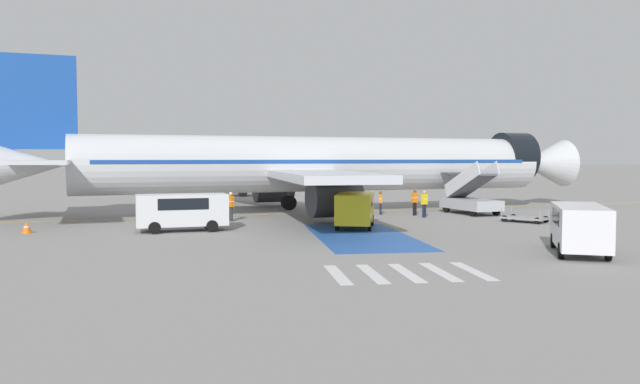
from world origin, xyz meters
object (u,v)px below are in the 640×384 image
object	(u,v)px
airliner	(315,165)
ground_crew_1	(424,202)
service_van_2	(580,225)
ground_crew_2	(381,201)
fuel_tanker	(207,180)
service_van_3	(355,207)
baggage_cart	(525,218)
ground_crew_0	(415,200)
traffic_cone_0	(27,227)
ground_crew_3	(231,204)
service_van_0	(182,209)
boarding_stairs_forward	(470,200)

from	to	relation	value
airliner	ground_crew_1	xyz separation A→B (m)	(6.69, -4.49, -2.42)
service_van_2	ground_crew_2	bearing A→B (deg)	125.29
airliner	fuel_tanker	xyz separation A→B (m)	(-8.43, 20.92, -1.83)
service_van_3	baggage_cart	world-z (taller)	service_van_3
ground_crew_0	traffic_cone_0	size ratio (longest dim) A/B	3.01
service_van_2	traffic_cone_0	xyz separation A→B (m)	(-24.85, 10.68, -0.90)
ground_crew_3	service_van_0	bearing A→B (deg)	-60.42
service_van_2	ground_crew_1	world-z (taller)	service_van_2
service_van_0	ground_crew_1	world-z (taller)	service_van_0
service_van_2	ground_crew_3	world-z (taller)	service_van_2
ground_crew_1	ground_crew_3	world-z (taller)	ground_crew_3
service_van_0	ground_crew_0	world-z (taller)	service_van_0
traffic_cone_0	baggage_cart	bearing A→B (deg)	3.10
service_van_0	baggage_cart	world-z (taller)	service_van_0
airliner	ground_crew_1	world-z (taller)	airliner
airliner	service_van_0	xyz separation A→B (m)	(-8.60, -10.12, -2.26)
airliner	ground_crew_0	size ratio (longest dim) A/B	24.39
service_van_2	fuel_tanker	bearing A→B (deg)	135.36
service_van_0	ground_crew_3	world-z (taller)	service_van_0
airliner	baggage_cart	size ratio (longest dim) A/B	14.99
ground_crew_2	fuel_tanker	bearing A→B (deg)	43.45
airliner	ground_crew_0	bearing A→B (deg)	53.70
service_van_0	ground_crew_2	size ratio (longest dim) A/B	3.05
ground_crew_2	ground_crew_3	size ratio (longest dim) A/B	0.90
ground_crew_1	service_van_0	bearing A→B (deg)	174.39
airliner	service_van_3	world-z (taller)	airliner
service_van_0	baggage_cart	xyz separation A→B (m)	(20.50, 1.84, -0.95)
ground_crew_2	boarding_stairs_forward	bearing A→B (deg)	-79.33
fuel_tanker	ground_crew_0	xyz separation A→B (m)	(14.93, -23.88, -0.58)
boarding_stairs_forward	traffic_cone_0	world-z (taller)	boarding_stairs_forward
airliner	ground_crew_2	xyz separation A→B (m)	(4.34, -1.96, -2.52)
boarding_stairs_forward	ground_crew_1	bearing A→B (deg)	-163.98
baggage_cart	service_van_3	bearing A→B (deg)	-32.26
ground_crew_1	traffic_cone_0	bearing A→B (deg)	167.08
ground_crew_1	ground_crew_3	size ratio (longest dim) A/B	0.99
ground_crew_2	ground_crew_1	bearing A→B (deg)	-122.77
traffic_cone_0	ground_crew_3	bearing A→B (deg)	24.03
service_van_3	baggage_cart	bearing A→B (deg)	23.64
baggage_cart	ground_crew_0	world-z (taller)	ground_crew_0
fuel_tanker	service_van_2	xyz separation A→B (m)	(16.66, -41.43, -0.43)
service_van_3	ground_crew_0	distance (m)	8.83
fuel_tanker	ground_crew_0	size ratio (longest dim) A/B	5.62
service_van_2	airliner	bearing A→B (deg)	135.30
airliner	traffic_cone_0	world-z (taller)	airliner
ground_crew_0	ground_crew_3	distance (m)	12.67
airliner	baggage_cart	xyz separation A→B (m)	(11.90, -8.28, -3.20)
ground_crew_0	ground_crew_3	world-z (taller)	ground_crew_3
service_van_3	traffic_cone_0	distance (m)	17.60
service_van_2	service_van_3	bearing A→B (deg)	147.71
service_van_2	traffic_cone_0	distance (m)	27.06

